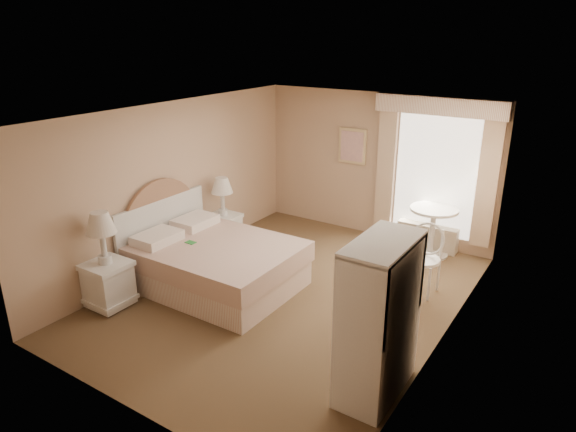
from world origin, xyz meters
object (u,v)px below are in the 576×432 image
Objects in this scene: bed at (211,261)px; armoire at (378,332)px; cafe_chair at (425,253)px; round_table at (433,224)px; nightstand_near at (107,272)px; nightstand_far at (223,222)px.

armoire is at bearing -16.17° from bed.
cafe_chair is at bearing 29.74° from bed.
bed is at bearing -130.03° from round_table.
round_table is at bearing 99.86° from armoire.
armoire is (0.62, -3.59, 0.15)m from round_table.
nightstand_near is 4.97m from round_table.
bed is 2.23× the size of cafe_chair.
nightstand_far is 1.49× the size of round_table.
nightstand_far is at bearing 151.26° from armoire.
cafe_chair is (3.32, 2.69, 0.08)m from nightstand_near.
nightstand_near is 1.32× the size of cafe_chair.
armoire is at bearing 5.55° from nightstand_near.
nightstand_far is 3.34m from cafe_chair.
nightstand_near is 1.62× the size of round_table.
nightstand_near reaches higher than cafe_chair.
nightstand_far is at bearing -172.75° from cafe_chair.
round_table is 0.49× the size of armoire.
bed is at bearing 58.95° from nightstand_near.
bed reaches higher than round_table.
round_table is at bearing 104.84° from cafe_chair.
bed is 1.84× the size of nightstand_far.
nightstand_near is at bearing -174.45° from armoire.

